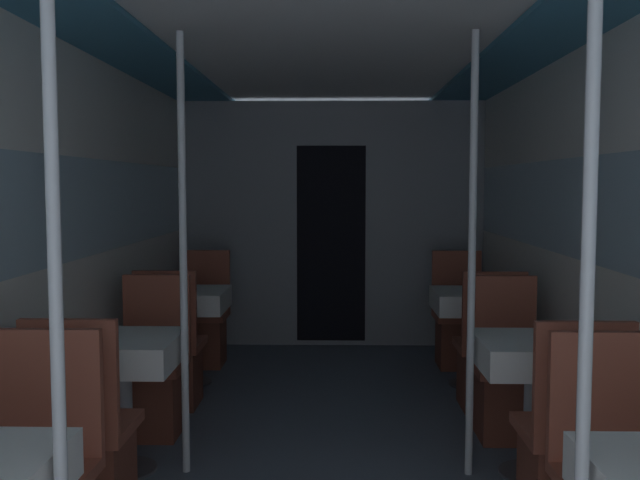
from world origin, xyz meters
TOP-DOWN VIEW (x-y plane):
  - wall_left at (-1.44, 2.62)m, footprint 0.05×8.04m
  - wall_right at (1.44, 2.62)m, footprint 0.05×8.04m
  - ceiling_panel at (0.00, 2.62)m, footprint 2.89×8.04m
  - bulkhead_far at (0.00, 5.44)m, footprint 2.83×0.09m
  - support_pole_left_0 at (-0.74, 0.74)m, footprint 0.04×0.04m
  - dining_table_left_1 at (-1.07, 2.42)m, footprint 0.58×0.58m
  - chair_left_near_1 at (-1.07, 1.85)m, footprint 0.42×0.42m
  - chair_left_far_1 at (-1.07, 2.98)m, footprint 0.42×0.42m
  - support_pole_left_1 at (-0.74, 2.42)m, footprint 0.04×0.04m
  - dining_table_left_2 at (-1.07, 4.09)m, footprint 0.58×0.58m
  - chair_left_near_2 at (-1.07, 3.52)m, footprint 0.42×0.42m
  - chair_left_far_2 at (-1.07, 4.65)m, footprint 0.42×0.42m
  - support_pole_right_0 at (0.74, 0.74)m, footprint 0.04×0.04m
  - dining_table_right_1 at (1.07, 2.42)m, footprint 0.58×0.58m
  - chair_right_near_1 at (1.07, 1.85)m, footprint 0.42×0.42m
  - chair_right_far_1 at (1.07, 2.98)m, footprint 0.42×0.42m
  - support_pole_right_1 at (0.74, 2.42)m, footprint 0.04×0.04m
  - dining_table_right_2 at (1.07, 4.09)m, footprint 0.58×0.58m
  - chair_right_near_2 at (1.07, 3.52)m, footprint 0.42×0.42m
  - chair_right_far_2 at (1.07, 4.65)m, footprint 0.42×0.42m

SIDE VIEW (x-z plane):
  - chair_left_near_1 at x=-1.07m, z-range -0.19..0.77m
  - chair_left_far_1 at x=-1.07m, z-range -0.19..0.77m
  - chair_left_near_2 at x=-1.07m, z-range -0.19..0.77m
  - chair_left_far_2 at x=-1.07m, z-range -0.19..0.77m
  - chair_right_near_1 at x=1.07m, z-range -0.19..0.77m
  - chair_right_far_1 at x=1.07m, z-range -0.19..0.77m
  - chair_right_near_2 at x=1.07m, z-range -0.19..0.77m
  - chair_right_far_2 at x=1.07m, z-range -0.19..0.77m
  - dining_table_left_1 at x=-1.07m, z-range 0.24..0.96m
  - dining_table_left_2 at x=-1.07m, z-range 0.24..0.96m
  - dining_table_right_1 at x=1.07m, z-range 0.24..0.96m
  - dining_table_right_2 at x=1.07m, z-range 0.24..0.96m
  - bulkhead_far at x=0.00m, z-range 0.00..2.28m
  - support_pole_left_0 at x=-0.74m, z-range 0.00..2.28m
  - support_pole_left_1 at x=-0.74m, z-range 0.00..2.28m
  - support_pole_right_0 at x=0.74m, z-range 0.00..2.28m
  - support_pole_right_1 at x=0.74m, z-range 0.00..2.28m
  - wall_left at x=-1.44m, z-range 0.03..2.31m
  - wall_right at x=1.44m, z-range 0.03..2.31m
  - ceiling_panel at x=0.00m, z-range 2.29..2.36m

